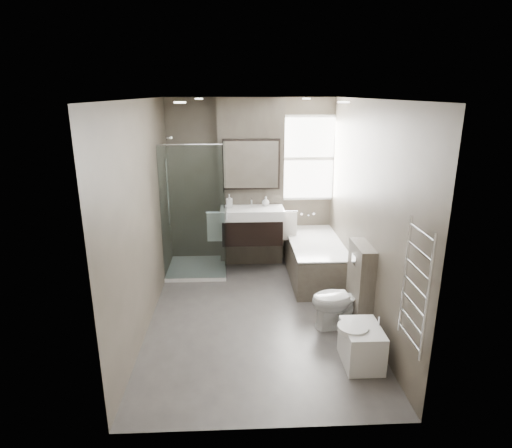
{
  "coord_description": "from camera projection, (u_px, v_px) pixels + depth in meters",
  "views": [
    {
      "loc": [
        -0.23,
        -4.78,
        2.67
      ],
      "look_at": [
        -0.0,
        0.15,
        1.14
      ],
      "focal_mm": 30.0,
      "sensor_mm": 36.0,
      "label": 1
    }
  ],
  "objects": [
    {
      "name": "room",
      "position": [
        257.0,
        215.0,
        4.98
      ],
      "size": [
        2.7,
        3.9,
        2.7
      ],
      "color": "#4B4745",
      "rests_on": "ground"
    },
    {
      "name": "vanity_pier",
      "position": [
        251.0,
        184.0,
        6.67
      ],
      "size": [
        1.0,
        0.25,
        2.6
      ],
      "primitive_type": "cube",
      "color": "#554D43",
      "rests_on": "ground"
    },
    {
      "name": "vanity",
      "position": [
        252.0,
        225.0,
        6.5
      ],
      "size": [
        0.95,
        0.47,
        0.66
      ],
      "color": "black",
      "rests_on": "vanity_pier"
    },
    {
      "name": "mirror_cabinet",
      "position": [
        251.0,
        164.0,
        6.42
      ],
      "size": [
        0.86,
        0.08,
        0.76
      ],
      "color": "black",
      "rests_on": "vanity_pier"
    },
    {
      "name": "towel_left",
      "position": [
        215.0,
        227.0,
        6.46
      ],
      "size": [
        0.24,
        0.06,
        0.44
      ],
      "primitive_type": "cube",
      "color": "silver",
      "rests_on": "vanity_pier"
    },
    {
      "name": "towel_right",
      "position": [
        289.0,
        226.0,
        6.51
      ],
      "size": [
        0.24,
        0.06,
        0.44
      ],
      "primitive_type": "cube",
      "color": "silver",
      "rests_on": "vanity_pier"
    },
    {
      "name": "shower_enclosure",
      "position": [
        203.0,
        242.0,
        6.47
      ],
      "size": [
        0.9,
        0.9,
        2.0
      ],
      "color": "white",
      "rests_on": "ground"
    },
    {
      "name": "bathtub",
      "position": [
        315.0,
        257.0,
        6.36
      ],
      "size": [
        0.75,
        1.6,
        0.57
      ],
      "color": "#554D43",
      "rests_on": "ground"
    },
    {
      "name": "window",
      "position": [
        308.0,
        158.0,
        6.7
      ],
      "size": [
        0.98,
        0.06,
        1.33
      ],
      "color": "white",
      "rests_on": "room"
    },
    {
      "name": "toilet",
      "position": [
        341.0,
        300.0,
        5.0
      ],
      "size": [
        0.73,
        0.48,
        0.69
      ],
      "primitive_type": "imported",
      "rotation": [
        0.0,
        0.0,
        -1.44
      ],
      "color": "white",
      "rests_on": "ground"
    },
    {
      "name": "cistern_box",
      "position": [
        360.0,
        285.0,
        5.03
      ],
      "size": [
        0.19,
        0.55,
        1.0
      ],
      "color": "#554D43",
      "rests_on": "ground"
    },
    {
      "name": "bidet",
      "position": [
        361.0,
        344.0,
        4.35
      ],
      "size": [
        0.44,
        0.51,
        0.53
      ],
      "color": "white",
      "rests_on": "ground"
    },
    {
      "name": "towel_radiator",
      "position": [
        416.0,
        287.0,
        3.56
      ],
      "size": [
        0.03,
        0.49,
        1.1
      ],
      "color": "silver",
      "rests_on": "room"
    },
    {
      "name": "soap_bottle_a",
      "position": [
        229.0,
        201.0,
        6.43
      ],
      "size": [
        0.09,
        0.09,
        0.2
      ],
      "primitive_type": "imported",
      "color": "white",
      "rests_on": "vanity"
    },
    {
      "name": "soap_bottle_b",
      "position": [
        266.0,
        201.0,
        6.53
      ],
      "size": [
        0.11,
        0.11,
        0.15
      ],
      "primitive_type": "imported",
      "color": "white",
      "rests_on": "vanity"
    }
  ]
}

